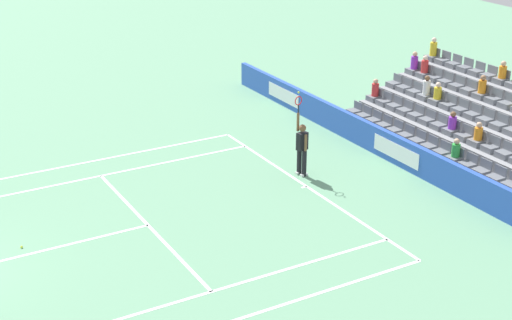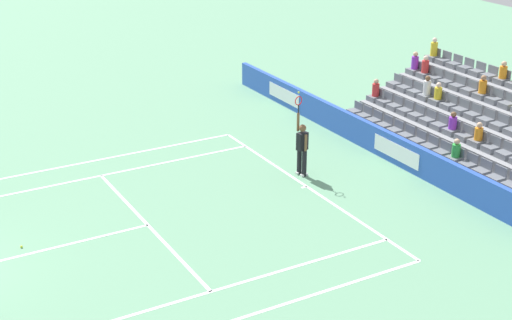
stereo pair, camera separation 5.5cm
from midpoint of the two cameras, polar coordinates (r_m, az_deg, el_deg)
line_baseline at (r=24.83m, az=3.72°, el=-1.97°), size 10.97×0.10×0.01m
line_service at (r=22.56m, az=-8.09°, el=-4.80°), size 8.23×0.10×0.01m
line_centre_service at (r=21.77m, az=-15.95°, el=-6.58°), size 0.10×6.40×0.01m
line_singles_sideline_left at (r=25.97m, az=-12.44°, el=-1.35°), size 0.10×11.89×0.01m
line_singles_sideline_right at (r=19.10m, az=-4.64°, el=-10.07°), size 0.10×11.89×0.01m
line_doubles_sideline_left at (r=27.19m, az=-13.33°, el=-0.33°), size 0.10×11.89×0.01m
line_centre_mark at (r=24.78m, az=3.53°, el=-2.02°), size 0.10×0.20×0.01m
sponsor_barrier at (r=26.72m, az=10.46°, el=0.67°), size 22.08×0.22×1.01m
tennis_player at (r=25.32m, az=3.36°, el=0.97°), size 0.53×0.39×2.85m
stadium_stand at (r=28.94m, az=15.96°, el=2.54°), size 8.68×4.75×3.04m
loose_tennis_ball at (r=22.08m, az=-17.07°, el=-6.19°), size 0.07×0.07×0.07m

